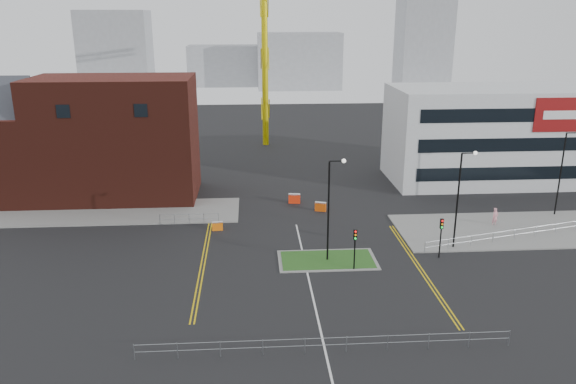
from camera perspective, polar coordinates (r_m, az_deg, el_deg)
name	(u,v)px	position (r m, az deg, el deg)	size (l,w,h in m)	color
ground	(315,306)	(42.38, 2.75, -11.51)	(200.00, 200.00, 0.00)	black
pavement_left	(110,212)	(64.18, -17.64, -1.98)	(28.00, 8.00, 0.12)	slate
pavement_right	(517,230)	(60.85, 22.26, -3.55)	(24.00, 10.00, 0.12)	slate
island_kerb	(327,260)	(49.70, 4.01, -6.92)	(8.60, 4.60, 0.08)	slate
grass_island	(327,260)	(49.69, 4.01, -6.89)	(8.00, 4.00, 0.12)	#1D4717
brick_building	(90,140)	(68.78, -19.45, 5.00)	(24.20, 10.07, 14.24)	#471A11
office_block	(489,135)	(76.64, 19.76, 5.51)	(25.00, 12.20, 12.00)	silver
streetlamp_island	(331,202)	(47.77, 4.41, -1.02)	(1.46, 0.36, 9.18)	black
streetlamp_right_near	(461,192)	(52.63, 17.14, -0.01)	(1.46, 0.36, 9.18)	black
streetlamp_right_far	(564,167)	(65.59, 26.20, 2.33)	(1.46, 0.36, 9.18)	black
traffic_light_island	(355,242)	(47.18, 6.82, -5.03)	(0.28, 0.33, 3.65)	black
traffic_light_right	(441,231)	(51.00, 15.30, -3.80)	(0.28, 0.33, 3.65)	black
railing_front	(326,342)	(36.86, 3.86, -14.94)	(24.05, 0.05, 1.10)	gray
railing_left	(189,217)	(58.64, -10.02, -2.53)	(6.05, 0.05, 1.10)	gray
railing_right	(515,232)	(57.86, 22.05, -3.82)	(19.05, 5.05, 1.10)	gray
centre_line	(312,293)	(44.13, 2.46, -10.25)	(0.15, 30.00, 0.01)	silver
yellow_left_a	(203,255)	(51.31, -8.64, -6.31)	(0.12, 24.00, 0.01)	gold
yellow_left_b	(206,255)	(51.29, -8.30, -6.31)	(0.12, 24.00, 0.01)	gold
yellow_right_a	(418,268)	(49.49, 13.04, -7.50)	(0.12, 20.00, 0.01)	gold
yellow_right_b	(421,268)	(49.58, 13.37, -7.48)	(0.12, 20.00, 0.01)	gold
skyline_a	(116,53)	(161.07, -17.06, 13.32)	(18.00, 12.00, 22.00)	gray
skyline_b	(299,61)	(167.92, 1.13, 13.17)	(24.00, 12.00, 16.00)	gray
skyline_c	(423,40)	(169.34, 13.59, 14.78)	(14.00, 12.00, 28.00)	gray
skyline_d	(238,65)	(177.45, -5.11, 12.69)	(30.00, 12.00, 12.00)	gray
pedestrian	(495,217)	(60.92, 20.29, -2.40)	(0.70, 0.46, 1.92)	pink
barrier_left	(217,226)	(56.60, -7.18, -3.41)	(1.09, 0.46, 0.89)	orange
barrier_mid	(320,206)	(61.69, 3.32, -1.46)	(1.27, 0.78, 1.02)	#E8510C
barrier_right	(294,198)	(64.18, 0.65, -0.62)	(1.37, 0.60, 1.11)	#FB300D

